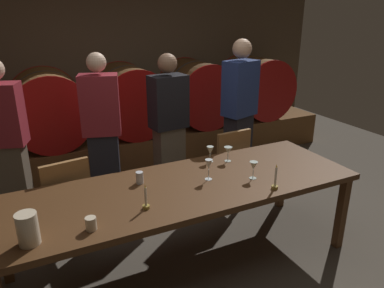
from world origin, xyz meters
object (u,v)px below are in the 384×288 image
object	(u,v)px
guest_center_right	(169,130)
candle_right	(275,182)
dining_table	(184,192)
guest_far_left	(6,145)
wine_barrel_far_right	(254,87)
wine_barrel_center	(129,100)
cup_right	(140,178)
chair_left	(65,199)
chair_right	(227,163)
wine_glass_far_right	(228,151)
wine_barrel_right	(196,93)
guest_far_right	(239,115)
wine_glass_far_left	(209,165)
wine_glass_center_right	(254,166)
pitcher	(28,229)
wine_glass_center_left	(210,151)
guest_center_left	(103,134)
cup_left	(91,224)
wine_barrel_left	(49,108)
candle_left	(146,202)

from	to	relation	value
guest_center_right	candle_right	size ratio (longest dim) A/B	7.92
dining_table	guest_far_left	distance (m)	1.80
wine_barrel_far_right	guest_far_left	distance (m)	3.66
wine_barrel_center	cup_right	xyz separation A→B (m)	(-0.55, -2.09, -0.14)
guest_far_left	chair_left	bearing A→B (deg)	140.82
chair_right	cup_right	world-z (taller)	chair_right
wine_glass_far_right	cup_right	xyz separation A→B (m)	(-0.87, -0.07, -0.05)
wine_barrel_right	guest_far_right	world-z (taller)	guest_far_right
wine_glass_far_left	chair_right	bearing A→B (deg)	48.76
guest_far_right	wine_glass_center_right	world-z (taller)	guest_far_right
pitcher	wine_glass_center_right	distance (m)	1.72
wine_glass_far_left	wine_glass_center_left	bearing A→B (deg)	59.33
cup_right	guest_far_right	bearing A→B (deg)	29.73
wine_barrel_right	chair_left	size ratio (longest dim) A/B	1.04
guest_far_left	wine_glass_center_right	bearing A→B (deg)	159.86
guest_center_left	wine_glass_center_right	distance (m)	1.65
guest_center_left	wine_glass_far_right	xyz separation A→B (m)	(0.92, -0.96, -0.01)
guest_center_right	wine_glass_far_left	world-z (taller)	guest_center_right
wine_barrel_right	guest_center_right	world-z (taller)	guest_center_right
chair_right	guest_center_right	bearing A→B (deg)	-38.45
wine_barrel_right	cup_left	size ratio (longest dim) A/B	10.56
wine_barrel_center	wine_barrel_far_right	distance (m)	2.03
wine_glass_center_right	wine_glass_far_right	xyz separation A→B (m)	(0.00, 0.41, -0.01)
wine_barrel_center	cup_left	world-z (taller)	wine_barrel_center
guest_far_left	pitcher	size ratio (longest dim) A/B	8.22
dining_table	pitcher	xyz separation A→B (m)	(-1.15, -0.29, 0.16)
dining_table	wine_glass_center_left	xyz separation A→B (m)	(0.42, 0.33, 0.16)
guest_center_left	wine_glass_center_right	size ratio (longest dim) A/B	11.20
wine_barrel_far_right	dining_table	world-z (taller)	wine_barrel_far_right
chair_right	cup_left	distance (m)	1.96
wine_barrel_left	wine_glass_center_left	world-z (taller)	wine_barrel_left
candle_left	wine_glass_center_left	size ratio (longest dim) A/B	1.28
candle_right	wine_barrel_right	bearing A→B (deg)	76.16
guest_center_left	wine_glass_center_left	world-z (taller)	guest_center_left
pitcher	wine_glass_center_left	xyz separation A→B (m)	(1.57, 0.63, 0.00)
wine_barrel_left	chair_left	bearing A→B (deg)	-92.96
dining_table	guest_center_right	xyz separation A→B (m)	(0.33, 1.09, 0.16)
chair_left	guest_center_left	bearing A→B (deg)	-139.54
wine_barrel_right	wine_glass_far_left	size ratio (longest dim) A/B	5.20
guest_center_left	cup_left	world-z (taller)	guest_center_left
guest_far_left	guest_center_right	world-z (taller)	guest_far_left
chair_right	wine_glass_far_left	distance (m)	1.03
wine_barrel_right	wine_barrel_far_right	distance (m)	1.02
guest_center_left	guest_center_right	world-z (taller)	guest_center_left
guest_far_right	wine_glass_far_right	xyz separation A→B (m)	(-0.62, -0.78, -0.07)
cup_left	wine_barrel_left	bearing A→B (deg)	89.31
wine_glass_far_right	chair_right	bearing A→B (deg)	58.15
pitcher	wine_glass_center_right	world-z (taller)	pitcher
candle_right	pitcher	bearing A→B (deg)	177.57
guest_center_left	candle_left	bearing A→B (deg)	104.90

